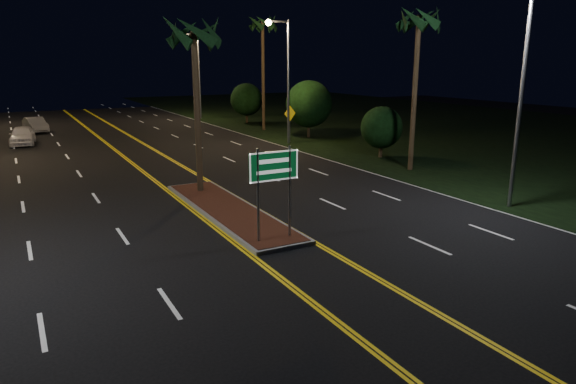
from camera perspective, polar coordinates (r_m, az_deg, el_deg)
ground at (r=15.59m, az=3.22°, el=-8.70°), size 120.00×120.00×0.00m
grass_right at (r=53.22m, az=16.83°, el=7.15°), size 40.00×110.00×0.01m
median_island at (r=21.48m, az=-6.63°, el=-2.01°), size 2.25×10.25×0.17m
highway_sign at (r=17.19m, az=-1.57°, el=1.93°), size 1.80×0.08×3.20m
streetlight_right_near at (r=23.08m, az=24.15°, el=12.03°), size 1.91×0.44×9.00m
streetlight_right_mid at (r=38.72m, az=-0.48°, el=13.68°), size 1.91×0.44×9.00m
streetlight_right_far at (r=57.15m, az=-10.23°, el=13.67°), size 1.91×0.44×9.00m
palm_median at (r=23.94m, az=-10.44°, el=16.94°), size 2.40×2.40×8.30m
palm_right_near at (r=30.00m, az=14.35°, el=17.96°), size 2.40×2.40×9.30m
palm_right_far at (r=46.95m, az=-2.84°, el=18.04°), size 2.40×2.40×10.30m
shrub_near at (r=33.87m, az=10.35°, el=7.07°), size 2.70×2.70×3.30m
shrub_mid at (r=42.26m, az=2.35°, el=9.75°), size 3.78×3.78×4.62m
shrub_far at (r=52.84m, az=-4.63°, el=10.21°), size 3.24×3.24×3.96m
car_near at (r=43.46m, az=-27.44°, el=5.75°), size 2.57×5.07×1.63m
car_far at (r=50.80m, az=-26.27°, el=6.84°), size 2.71×4.81×1.51m
warning_sign at (r=39.73m, az=0.22°, el=8.20°), size 1.13×0.37×2.80m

